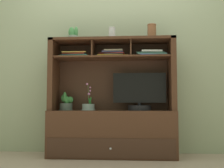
{
  "coord_description": "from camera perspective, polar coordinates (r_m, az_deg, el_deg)",
  "views": [
    {
      "loc": [
        0.22,
        -3.18,
        0.61
      ],
      "look_at": [
        0.0,
        0.0,
        0.83
      ],
      "focal_mm": 44.06,
      "sensor_mm": 36.0,
      "label": 1
    }
  ],
  "objects": [
    {
      "name": "accent_vase",
      "position": [
        3.29,
        -0.0,
        10.46
      ],
      "size": [
        0.08,
        0.08,
        0.15
      ],
      "color": "silver",
      "rests_on": "media_console"
    },
    {
      "name": "back_wall",
      "position": [
        3.52,
        0.27,
        9.03
      ],
      "size": [
        6.0,
        0.02,
        2.8
      ],
      "primitive_type": "cube",
      "color": "#9BA684",
      "rests_on": "ground"
    },
    {
      "name": "magazine_stack_right",
      "position": [
        3.25,
        0.15,
        6.22
      ],
      "size": [
        0.37,
        0.23,
        0.08
      ],
      "color": "gold",
      "rests_on": "media_console"
    },
    {
      "name": "magazine_stack_left",
      "position": [
        3.21,
        8.04,
        6.19
      ],
      "size": [
        0.34,
        0.26,
        0.06
      ],
      "color": "navy",
      "rests_on": "media_console"
    },
    {
      "name": "floor_plane",
      "position": [
        3.25,
        0.0,
        -14.95
      ],
      "size": [
        6.0,
        6.0,
        0.02
      ],
      "primitive_type": "cube",
      "color": "tan",
      "rests_on": "ground"
    },
    {
      "name": "ceramic_vase",
      "position": [
        3.33,
        8.26,
        10.66
      ],
      "size": [
        0.11,
        0.11,
        0.18
      ],
      "color": "brown",
      "rests_on": "media_console"
    },
    {
      "name": "potted_orchid",
      "position": [
        3.24,
        -4.92,
        -4.71
      ],
      "size": [
        0.17,
        0.17,
        0.32
      ],
      "color": "gray",
      "rests_on": "media_console"
    },
    {
      "name": "potted_succulent",
      "position": [
        3.36,
        -8.08,
        9.95
      ],
      "size": [
        0.13,
        0.13,
        0.17
      ],
      "color": "#8FA193",
      "rests_on": "media_console"
    },
    {
      "name": "potted_fern",
      "position": [
        3.29,
        -9.48,
        -3.95
      ],
      "size": [
        0.17,
        0.17,
        0.22
      ],
      "color": "#47544C",
      "rests_on": "media_console"
    },
    {
      "name": "tv_monitor",
      "position": [
        3.19,
        5.72,
        -2.36
      ],
      "size": [
        0.61,
        0.27,
        0.43
      ],
      "color": "black",
      "rests_on": "media_console"
    },
    {
      "name": "magazine_stack_centre",
      "position": [
        3.3,
        -7.63,
        5.97
      ],
      "size": [
        0.36,
        0.23,
        0.06
      ],
      "color": "#457D60",
      "rests_on": "media_console"
    },
    {
      "name": "media_console",
      "position": [
        3.2,
        0.01,
        -7.45
      ],
      "size": [
        1.44,
        0.45,
        1.35
      ],
      "color": "#452718",
      "rests_on": "ground"
    }
  ]
}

